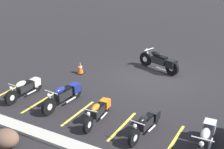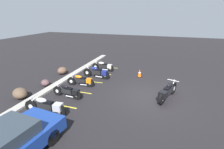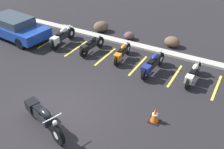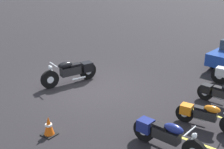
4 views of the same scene
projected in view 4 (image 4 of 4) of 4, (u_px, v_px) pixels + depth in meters
name	position (u px, v px, depth m)	size (l,w,h in m)	color
ground	(91.00, 88.00, 12.38)	(60.00, 60.00, 0.00)	black
motorcycle_black_featured	(72.00, 71.00, 12.73)	(2.37, 1.08, 0.97)	black
parked_bike_1	(221.00, 94.00, 10.89)	(0.57, 1.99, 0.78)	black
parked_bike_2	(204.00, 115.00, 9.49)	(0.55, 1.95, 0.77)	black
parked_bike_3	(164.00, 134.00, 8.34)	(0.62, 2.22, 0.87)	black
traffic_cone	(49.00, 126.00, 9.08)	(0.40, 0.40, 0.60)	black
stall_line_2	(210.00, 114.00, 10.38)	(0.10, 2.10, 0.00)	gold
stall_line_3	(186.00, 139.00, 8.96)	(0.10, 2.10, 0.00)	gold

